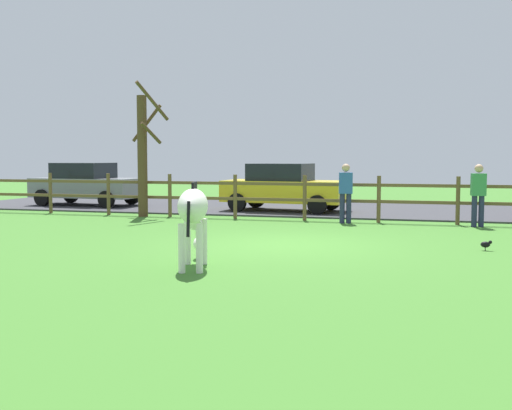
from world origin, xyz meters
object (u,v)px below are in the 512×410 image
(parked_car_yellow, at_px, (284,187))
(visitor_right_of_tree, at_px, (346,190))
(crow_on_grass, at_px, (486,244))
(bare_tree, at_px, (143,152))
(zebra, at_px, (194,212))
(visitor_left_of_tree, at_px, (478,192))
(parked_car_grey, at_px, (86,184))

(parked_car_yellow, xyz_separation_m, visitor_right_of_tree, (2.41, -2.83, 0.06))
(crow_on_grass, bearing_deg, parked_car_yellow, 128.96)
(bare_tree, bearing_deg, parked_car_yellow, 34.03)
(zebra, distance_m, visitor_left_of_tree, 9.03)
(parked_car_yellow, distance_m, parked_car_grey, 7.55)
(crow_on_grass, bearing_deg, zebra, -145.80)
(bare_tree, relative_size, parked_car_grey, 0.99)
(parked_car_grey, bearing_deg, bare_tree, -37.86)
(bare_tree, height_order, parked_car_yellow, bare_tree)
(visitor_right_of_tree, bearing_deg, parked_car_grey, 162.37)
(crow_on_grass, bearing_deg, parked_car_grey, 150.79)
(bare_tree, distance_m, parked_car_yellow, 4.73)
(zebra, height_order, parked_car_grey, parked_car_grey)
(parked_car_yellow, bearing_deg, visitor_right_of_tree, -49.54)
(zebra, bearing_deg, visitor_right_of_tree, 78.72)
(zebra, relative_size, visitor_left_of_tree, 1.16)
(zebra, bearing_deg, parked_car_grey, 128.33)
(bare_tree, xyz_separation_m, parked_car_grey, (-3.73, 2.90, -1.14))
(bare_tree, height_order, parked_car_grey, bare_tree)
(bare_tree, relative_size, crow_on_grass, 18.82)
(bare_tree, xyz_separation_m, parked_car_yellow, (3.80, 2.57, -1.14))
(zebra, distance_m, parked_car_yellow, 10.40)
(visitor_left_of_tree, xyz_separation_m, visitor_right_of_tree, (-3.45, -0.03, 0.00))
(crow_on_grass, height_order, parked_car_yellow, parked_car_yellow)
(crow_on_grass, xyz_separation_m, parked_car_yellow, (-5.73, 7.08, 0.72))
(visitor_right_of_tree, bearing_deg, bare_tree, 177.61)
(parked_car_yellow, distance_m, visitor_right_of_tree, 3.72)
(parked_car_grey, height_order, visitor_right_of_tree, visitor_right_of_tree)
(parked_car_yellow, height_order, visitor_left_of_tree, visitor_left_of_tree)
(zebra, xyz_separation_m, visitor_right_of_tree, (1.50, 7.53, -0.02))
(visitor_left_of_tree, distance_m, visitor_right_of_tree, 3.45)
(zebra, bearing_deg, visitor_left_of_tree, 56.78)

